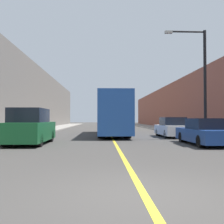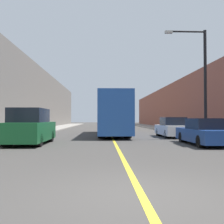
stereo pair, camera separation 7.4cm
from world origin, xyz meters
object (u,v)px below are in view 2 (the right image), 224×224
object	(u,v)px
street_lamp_right	(201,76)
parked_suv_left	(30,128)
bus	(113,114)
car_right_near	(204,133)
car_right_mid	(172,128)

from	to	relation	value
street_lamp_right	parked_suv_left	bearing A→B (deg)	-166.81
bus	car_right_near	distance (m)	9.78
car_right_near	street_lamp_right	xyz separation A→B (m)	(1.10, 3.21, 3.65)
bus	car_right_near	world-z (taller)	bus
car_right_near	street_lamp_right	distance (m)	4.98
car_right_near	car_right_mid	distance (m)	6.03
bus	parked_suv_left	distance (m)	9.26
bus	car_right_near	bearing A→B (deg)	-61.49
street_lamp_right	car_right_mid	bearing A→B (deg)	113.64
car_right_mid	parked_suv_left	bearing A→B (deg)	-150.54
parked_suv_left	car_right_mid	bearing A→B (deg)	29.46
car_right_near	street_lamp_right	world-z (taller)	street_lamp_right
bus	car_right_mid	distance (m)	5.27
bus	street_lamp_right	size ratio (longest dim) A/B	1.61
bus	street_lamp_right	xyz separation A→B (m)	(5.73, -5.32, 2.50)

